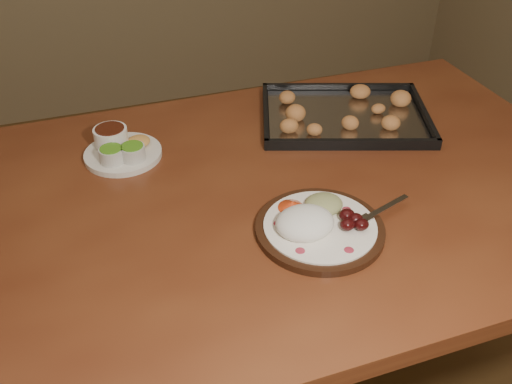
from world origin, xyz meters
name	(u,v)px	position (x,y,z in m)	size (l,w,h in m)	color
dining_table	(256,228)	(0.22, 0.08, 0.65)	(1.51, 0.91, 0.75)	brown
dinner_plate	(317,224)	(0.29, -0.07, 0.77)	(0.32, 0.24, 0.06)	black
condiment_saucer	(120,148)	(-0.02, 0.30, 0.77)	(0.17, 0.17, 0.06)	silver
baking_tray	(345,115)	(0.53, 0.30, 0.76)	(0.47, 0.41, 0.04)	black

